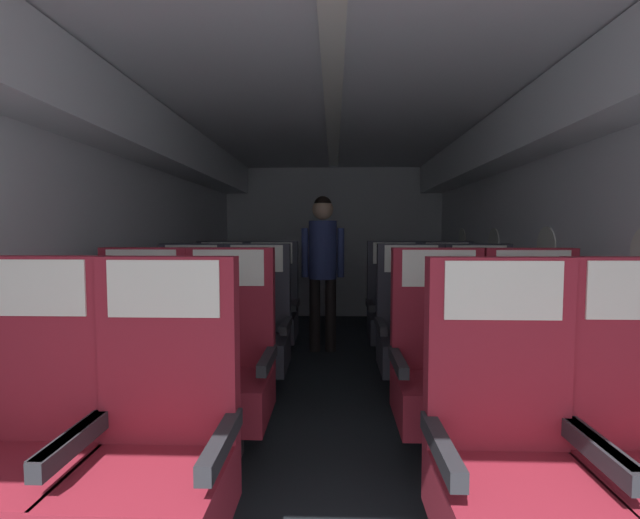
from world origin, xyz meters
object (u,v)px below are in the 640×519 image
seat_a_left_aisle (157,453)px  seat_d_right_window (395,312)px  seat_a_right_window (509,460)px  seat_c_left_aisle (255,333)px  seat_a_left_window (20,449)px  seat_d_right_aisle (448,312)px  seat_d_left_aisle (271,311)px  seat_c_left_window (189,332)px  seat_b_right_aisle (537,373)px  seat_b_left_aisle (226,369)px  seat_d_left_window (220,311)px  seat_b_right_window (441,372)px  seat_c_right_window (412,334)px  seat_b_left_window (137,368)px  seat_c_right_aisle (482,334)px  flight_attendant (323,257)px

seat_a_left_aisle → seat_d_right_window: bearing=65.9°
seat_a_right_window → seat_c_left_aisle: size_ratio=1.00×
seat_a_left_window → seat_d_right_aisle: size_ratio=1.00×
seat_a_right_window → seat_d_right_aisle: (0.48, 2.57, 0.00)m
seat_d_right_aisle → seat_d_left_aisle: bearing=179.7°
seat_c_left_window → seat_d_right_window: bearing=27.7°
seat_b_right_aisle → seat_d_left_aisle: size_ratio=1.00×
seat_b_left_aisle → seat_a_left_aisle: bearing=-90.6°
seat_d_left_window → seat_d_left_aisle: same height
seat_b_right_aisle → seat_b_left_aisle: bearing=179.5°
seat_a_left_aisle → seat_b_right_window: bearing=37.2°
seat_b_right_window → seat_d_right_aisle: (0.48, 1.69, 0.00)m
seat_d_left_window → seat_a_right_window: bearing=-57.8°
seat_a_left_window → seat_b_right_aisle: size_ratio=1.00×
seat_a_left_aisle → seat_c_right_window: same height
seat_c_left_aisle → seat_d_right_window: 1.43m
seat_d_right_aisle → seat_d_right_window: (-0.49, 0.01, 0.00)m
seat_b_left_window → seat_c_left_aisle: bearing=59.9°
seat_c_right_aisle → seat_b_left_window: bearing=-158.4°
seat_a_left_aisle → seat_d_right_aisle: 3.05m
seat_b_left_aisle → seat_c_right_aisle: size_ratio=1.00×
seat_c_right_window → seat_d_right_aisle: same height
seat_c_left_aisle → seat_d_right_aisle: size_ratio=1.00×
seat_d_right_window → seat_b_right_aisle: bearing=-73.6°
seat_a_left_window → seat_c_right_window: 2.37m
seat_c_left_aisle → seat_c_right_window: 1.15m
seat_a_left_window → seat_d_left_aisle: size_ratio=1.00×
seat_d_right_window → seat_d_left_window: bearing=179.5°
seat_b_right_aisle → seat_d_right_aisle: (-0.01, 1.70, 0.00)m
seat_d_right_aisle → seat_d_left_window: bearing=179.4°
seat_c_right_window → seat_d_right_window: size_ratio=1.00×
seat_a_left_window → flight_attendant: bearing=71.9°
seat_b_left_window → flight_attendant: bearing=65.2°
seat_d_right_aisle → seat_c_left_window: bearing=-158.2°
seat_b_left_window → seat_b_left_aisle: size_ratio=1.00×
seat_a_left_window → seat_d_left_aisle: 2.61m
seat_a_left_aisle → seat_b_right_window: size_ratio=1.00×
seat_c_left_aisle → seat_d_right_aisle: 1.84m
seat_c_left_aisle → seat_d_right_window: same height
seat_d_left_window → seat_d_left_aisle: (0.48, -0.02, 0.00)m
seat_b_left_window → seat_b_right_window: (1.63, 0.00, 0.00)m
seat_a_left_window → seat_d_right_aisle: same height
seat_a_left_aisle → seat_d_left_aisle: size_ratio=1.00×
seat_a_left_window → seat_c_right_window: size_ratio=1.00×
seat_a_left_aisle → seat_b_right_window: 1.45m
seat_c_right_window → seat_d_left_window: 1.85m
seat_a_left_aisle → flight_attendant: 3.01m
seat_a_left_aisle → seat_a_right_window: same height
seat_d_right_window → seat_b_left_window: bearing=-133.7°
seat_d_left_window → flight_attendant: size_ratio=0.72×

